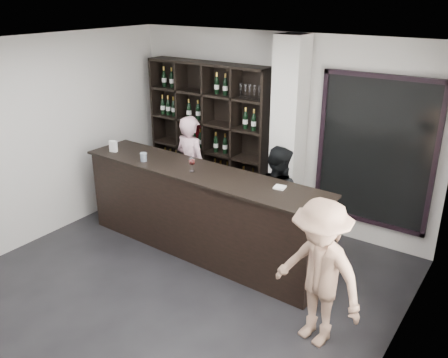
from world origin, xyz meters
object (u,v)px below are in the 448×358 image
Objects in this scene: wine_shelf at (209,136)px; customer at (319,274)px; tasting_counter at (200,212)px; taster_black at (277,199)px; taster_pink at (191,167)px.

wine_shelf reaches higher than customer.
wine_shelf is 3.68m from customer.
tasting_counter is at bearing 173.75° from customer.
taster_black is 1.92m from customer.
customer is at bearing -36.27° from wine_shelf.
tasting_counter is 1.21m from taster_pink.
wine_shelf reaches higher than taster_black.
wine_shelf reaches higher than tasting_counter.
tasting_counter is 2.30× the size of customer.
wine_shelf is at bearing -75.10° from taster_pink.
taster_black is at bearing 42.07° from tasting_counter.
customer reaches higher than tasting_counter.
taster_pink reaches higher than customer.
taster_pink is 3.32m from customer.
taster_pink reaches higher than tasting_counter.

